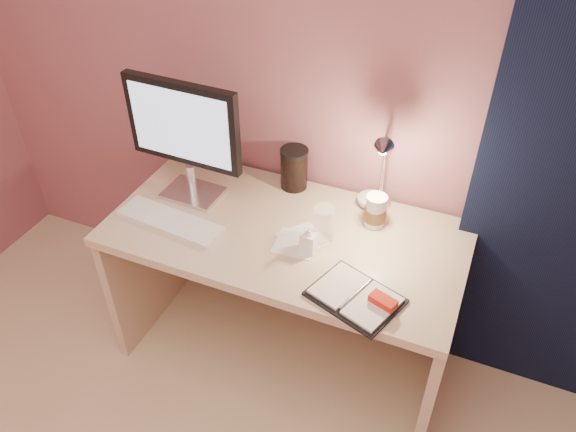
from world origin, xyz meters
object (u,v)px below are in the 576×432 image
at_px(coffee_cup, 375,212).
at_px(lotion_bottle, 308,238).
at_px(clear_cup, 324,224).
at_px(desk_lamp, 375,166).
at_px(desk, 292,261).
at_px(keyboard, 170,221).
at_px(planner, 358,297).
at_px(bowl, 372,202).
at_px(dark_jar, 294,170).
at_px(monitor, 185,131).

relative_size(coffee_cup, lotion_bottle, 1.14).
height_order(clear_cup, desk_lamp, desk_lamp).
bearing_deg(desk, keyboard, -154.68).
distance_m(desk, planner, 0.54).
bearing_deg(lotion_bottle, coffee_cup, 52.90).
distance_m(desk, desk_lamp, 0.57).
height_order(clear_cup, lotion_bottle, clear_cup).
xyz_separation_m(desk, bowl, (0.27, 0.22, 0.24)).
relative_size(keyboard, lotion_bottle, 3.67).
bearing_deg(coffee_cup, dark_jar, 163.07).
xyz_separation_m(monitor, coffee_cup, (0.77, 0.11, -0.25)).
xyz_separation_m(keyboard, lotion_bottle, (0.57, 0.06, 0.05)).
xyz_separation_m(lotion_bottle, dark_jar, (-0.21, 0.37, 0.02)).
xyz_separation_m(planner, lotion_bottle, (-0.25, 0.17, 0.05)).
relative_size(desk, monitor, 2.69).
distance_m(bowl, desk_lamp, 0.25).
height_order(lotion_bottle, dark_jar, dark_jar).
xyz_separation_m(clear_cup, dark_jar, (-0.24, 0.28, 0.01)).
distance_m(coffee_cup, dark_jar, 0.41).
bearing_deg(desk_lamp, desk, -163.38).
relative_size(desk, planner, 3.99).
height_order(desk, dark_jar, dark_jar).
relative_size(monitor, bowl, 4.27).
bearing_deg(desk_lamp, lotion_bottle, -127.48).
distance_m(bowl, dark_jar, 0.36).
height_order(bowl, dark_jar, dark_jar).
relative_size(monitor, keyboard, 1.17).
bearing_deg(clear_cup, keyboard, -166.00).
relative_size(monitor, planner, 1.48).
bearing_deg(coffee_cup, desk_lamp, 135.23).
xyz_separation_m(keyboard, dark_jar, (0.36, 0.43, 0.07)).
distance_m(keyboard, clear_cup, 0.62).
distance_m(desk, clear_cup, 0.34).
relative_size(coffee_cup, dark_jar, 0.84).
bearing_deg(monitor, planner, -18.51).
distance_m(planner, coffee_cup, 0.42).
bearing_deg(planner, bowl, 120.40).
xyz_separation_m(coffee_cup, desk_lamp, (-0.03, 0.03, 0.19)).
relative_size(coffee_cup, desk_lamp, 0.34).
distance_m(keyboard, dark_jar, 0.56).
relative_size(bowl, lotion_bottle, 1.01).
xyz_separation_m(monitor, dark_jar, (0.37, 0.23, -0.23)).
relative_size(desk, bowl, 11.50).
height_order(keyboard, clear_cup, clear_cup).
relative_size(monitor, dark_jar, 3.17).
bearing_deg(lotion_bottle, dark_jar, 119.74).
height_order(coffee_cup, dark_jar, dark_jar).
distance_m(coffee_cup, bowl, 0.13).
xyz_separation_m(desk, lotion_bottle, (0.12, -0.15, 0.29)).
relative_size(keyboard, clear_cup, 3.07).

